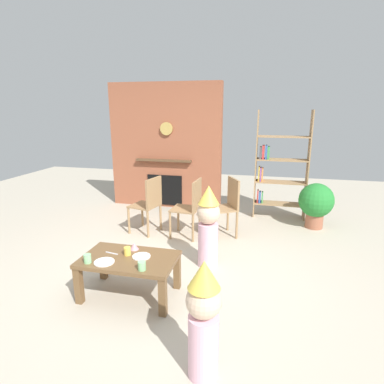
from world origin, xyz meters
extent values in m
plane|color=#BCB29E|center=(0.00, 0.00, 0.00)|extent=(12.00, 12.00, 0.00)
cube|color=#935138|center=(-0.90, 2.60, 1.20)|extent=(2.20, 0.18, 2.40)
cube|color=black|center=(-0.90, 2.50, 0.35)|extent=(0.70, 0.02, 0.60)
cube|color=brown|center=(-0.90, 2.46, 0.95)|extent=(1.10, 0.10, 0.04)
cylinder|color=tan|center=(-0.83, 2.48, 1.55)|extent=(0.24, 0.04, 0.24)
cube|color=#9E7A51|center=(0.86, 2.40, 0.95)|extent=(0.02, 0.28, 1.90)
cube|color=#9E7A51|center=(1.74, 2.40, 0.95)|extent=(0.02, 0.28, 1.90)
cube|color=#9E7A51|center=(1.30, 2.40, 0.25)|extent=(0.86, 0.28, 0.02)
cube|color=#9E7A51|center=(1.30, 2.40, 0.65)|extent=(0.86, 0.28, 0.02)
cube|color=#9E7A51|center=(1.30, 2.40, 1.05)|extent=(0.86, 0.28, 0.02)
cube|color=#9E7A51|center=(1.30, 2.40, 1.45)|extent=(0.86, 0.28, 0.02)
cube|color=#B23333|center=(0.92, 2.40, 0.37)|extent=(0.02, 0.20, 0.21)
cube|color=#3359A5|center=(0.95, 2.40, 0.35)|extent=(0.03, 0.20, 0.19)
cube|color=#3F8C4C|center=(1.00, 2.40, 0.35)|extent=(0.02, 0.20, 0.18)
cube|color=gold|center=(0.92, 2.40, 0.79)|extent=(0.02, 0.20, 0.25)
cube|color=#8C4C99|center=(0.95, 2.40, 0.78)|extent=(0.02, 0.20, 0.24)
cube|color=#D87F3F|center=(0.98, 2.40, 0.77)|extent=(0.03, 0.20, 0.23)
cube|color=#4C4C51|center=(0.92, 2.40, 1.16)|extent=(0.04, 0.20, 0.21)
cube|color=#B23333|center=(0.97, 2.40, 1.18)|extent=(0.04, 0.20, 0.23)
cube|color=#3359A5|center=(1.02, 2.40, 1.18)|extent=(0.03, 0.20, 0.24)
cube|color=#3F8C4C|center=(1.06, 2.40, 1.17)|extent=(0.04, 0.20, 0.22)
cube|color=brown|center=(-0.30, -0.55, 0.41)|extent=(0.98, 0.59, 0.04)
cube|color=brown|center=(-0.74, -0.79, 0.20)|extent=(0.07, 0.07, 0.39)
cube|color=brown|center=(0.15, -0.79, 0.20)|extent=(0.07, 0.07, 0.39)
cube|color=brown|center=(-0.74, -0.30, 0.20)|extent=(0.07, 0.07, 0.39)
cube|color=brown|center=(0.15, -0.30, 0.20)|extent=(0.07, 0.07, 0.39)
cylinder|color=#F2CC4C|center=(-0.33, -0.50, 0.48)|extent=(0.07, 0.07, 0.09)
cylinder|color=#8CD18C|center=(-0.07, -0.76, 0.48)|extent=(0.08, 0.08, 0.09)
cylinder|color=#8CD18C|center=(-0.65, -0.75, 0.48)|extent=(0.07, 0.07, 0.09)
cylinder|color=white|center=(-0.49, -0.70, 0.44)|extent=(0.20, 0.20, 0.01)
cylinder|color=white|center=(-0.17, -0.50, 0.44)|extent=(0.19, 0.19, 0.01)
cone|color=pink|center=(-0.32, -0.35, 0.47)|extent=(0.10, 0.10, 0.07)
cube|color=silver|center=(-0.51, -0.50, 0.44)|extent=(0.15, 0.04, 0.01)
cylinder|color=#EAB2C6|center=(0.66, -1.39, 0.25)|extent=(0.22, 0.22, 0.50)
sphere|color=beige|center=(0.66, -1.39, 0.63)|extent=(0.26, 0.26, 0.26)
cone|color=#F2D14C|center=(0.66, -1.39, 0.83)|extent=(0.23, 0.23, 0.21)
cylinder|color=#EAB2C6|center=(0.38, 0.29, 0.28)|extent=(0.25, 0.25, 0.55)
sphere|color=beige|center=(0.38, 0.29, 0.70)|extent=(0.29, 0.29, 0.29)
cone|color=#F2D14C|center=(0.38, 0.29, 0.92)|extent=(0.26, 0.26, 0.23)
cube|color=#9E7A51|center=(-0.80, 1.16, 0.44)|extent=(0.48, 0.48, 0.02)
cube|color=#9E7A51|center=(-0.62, 1.12, 0.68)|extent=(0.12, 0.40, 0.45)
cylinder|color=#9E7A51|center=(-0.93, 1.38, 0.21)|extent=(0.04, 0.04, 0.43)
cylinder|color=#9E7A51|center=(-1.02, 1.03, 0.21)|extent=(0.04, 0.04, 0.43)
cylinder|color=#9E7A51|center=(-0.58, 1.30, 0.21)|extent=(0.04, 0.04, 0.43)
cylinder|color=#9E7A51|center=(-0.67, 0.95, 0.21)|extent=(0.04, 0.04, 0.43)
cube|color=#9E7A51|center=(-0.13, 1.14, 0.44)|extent=(0.43, 0.43, 0.02)
cube|color=#9E7A51|center=(0.05, 1.12, 0.68)|extent=(0.06, 0.40, 0.45)
cylinder|color=#9E7A51|center=(-0.30, 1.33, 0.21)|extent=(0.04, 0.04, 0.43)
cylinder|color=#9E7A51|center=(-0.32, 0.97, 0.21)|extent=(0.04, 0.04, 0.43)
cylinder|color=#9E7A51|center=(0.06, 1.30, 0.21)|extent=(0.04, 0.04, 0.43)
cylinder|color=#9E7A51|center=(0.04, 0.95, 0.21)|extent=(0.04, 0.04, 0.43)
cube|color=#9E7A51|center=(0.41, 1.29, 0.44)|extent=(0.54, 0.54, 0.02)
cube|color=#9E7A51|center=(0.57, 1.38, 0.68)|extent=(0.22, 0.36, 0.45)
cylinder|color=#9E7A51|center=(0.16, 1.36, 0.21)|extent=(0.04, 0.04, 0.43)
cylinder|color=#9E7A51|center=(0.34, 1.04, 0.21)|extent=(0.04, 0.04, 0.43)
cylinder|color=#9E7A51|center=(0.48, 1.53, 0.21)|extent=(0.04, 0.04, 0.43)
cylinder|color=#9E7A51|center=(0.65, 1.22, 0.21)|extent=(0.04, 0.04, 0.43)
cylinder|color=#9E5B42|center=(1.86, 1.98, 0.12)|extent=(0.28, 0.28, 0.23)
sphere|color=#268131|center=(1.86, 1.98, 0.47)|extent=(0.56, 0.56, 0.56)
camera|label=1|loc=(1.02, -3.28, 1.91)|focal=29.51mm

